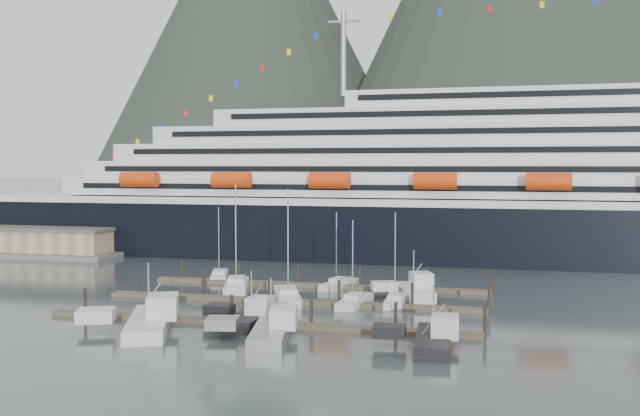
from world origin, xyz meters
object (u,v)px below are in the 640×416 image
Objects in this scene: trawler_c at (270,329)px; trawler_e at (413,290)px; sailboat_f at (339,285)px; sailboat_c at (355,302)px; cruise_ship at (562,194)px; sailboat_h at (395,301)px; warehouse at (21,241)px; trawler_a at (147,321)px; sailboat_d at (287,297)px; sailboat_e at (219,276)px; trawler_d at (432,339)px; trawler_b at (251,317)px; sailboat_a at (237,286)px.

trawler_e is at bearing -33.84° from trawler_c.
sailboat_c is at bearing -144.86° from sailboat_f.
cruise_ship is 17.90× the size of sailboat_h.
warehouse is 80.73m from trawler_a.
sailboat_d is 1.31× the size of sailboat_e.
warehouse is 4.16× the size of trawler_d.
trawler_c is (-9.36, -20.77, 0.45)m from sailboat_h.
trawler_b is 0.91× the size of trawler_e.
sailboat_c reaches higher than trawler_e.
sailboat_c is at bearing -65.05° from trawler_a.
cruise_ship is 77.61m from trawler_c.
sailboat_f is 0.94× the size of sailboat_h.
cruise_ship is at bearing -23.35° from sailboat_c.
cruise_ship reaches higher than trawler_c.
trawler_d reaches higher than trawler_b.
sailboat_h reaches higher than trawler_d.
trawler_b is 6.82m from trawler_c.
sailboat_d reaches higher than sailboat_c.
sailboat_d is at bearing 89.57° from sailboat_h.
sailboat_e is at bearing 24.52° from sailboat_d.
sailboat_h is at bearing 145.92° from trawler_e.
sailboat_f is 0.84× the size of trawler_c.
trawler_d is at bearing -101.91° from trawler_c.
trawler_b is (0.29, -14.52, 0.40)m from sailboat_d.
trawler_c is (70.38, -57.03, -1.40)m from warehouse.
sailboat_h is at bearing -40.65° from trawler_b.
sailboat_a reaches higher than sailboat_e.
sailboat_e is at bearing 60.33° from sailboat_h.
sailboat_d reaches higher than sailboat_f.
trawler_c reaches higher than trawler_d.
sailboat_d is 1.33× the size of trawler_d.
cruise_ship is 51.32m from sailboat_f.
sailboat_e is 49.94m from trawler_d.
trawler_e is at bearing -20.55° from warehouse.
sailboat_c is 22.24m from trawler_d.
sailboat_d is 1.36× the size of trawler_e.
trawler_a is at bearing 134.70° from sailboat_d.
trawler_c is (4.29, -20.05, 0.42)m from sailboat_d.
trawler_c is at bearing 136.83° from trawler_e.
sailboat_a is 1.35× the size of sailboat_e.
sailboat_c is at bearing 26.69° from trawler_d.
sailboat_a is 39.64m from trawler_d.
trawler_c is 16.00m from trawler_d.
sailboat_e is (50.76, -22.01, -1.86)m from warehouse.
trawler_e is at bearing -124.65° from sailboat_e.
sailboat_h is at bearing -121.19° from sailboat_a.
cruise_ship is 72.55m from trawler_d.
warehouse is 3.13× the size of sailboat_d.
sailboat_c is 9.70m from trawler_e.
trawler_e is (1.33, 5.86, 0.47)m from sailboat_h.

